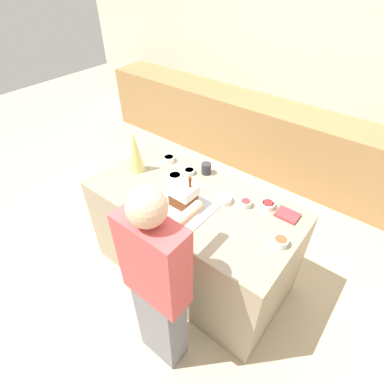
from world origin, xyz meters
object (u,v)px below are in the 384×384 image
(baking_tray, at_px, (183,204))
(candy_bowl_far_right, at_px, (175,177))
(candy_bowl_front_corner, at_px, (281,241))
(cookbook, at_px, (287,215))
(candy_bowl_near_tray_right, at_px, (246,203))
(candy_bowl_near_tray_left, at_px, (189,171))
(mug, at_px, (206,168))
(gingerbread_house, at_px, (183,195))
(candy_bowl_center_rear, at_px, (268,205))
(decorative_tree, at_px, (136,151))
(candy_bowl_behind_tray, at_px, (169,159))
(candy_bowl_far_left, at_px, (224,199))
(person, at_px, (158,287))

(baking_tray, xyz_separation_m, candy_bowl_far_right, (-0.27, 0.21, 0.02))
(candy_bowl_front_corner, height_order, cookbook, candy_bowl_front_corner)
(candy_bowl_far_right, distance_m, candy_bowl_near_tray_right, 0.65)
(candy_bowl_near_tray_left, bearing_deg, candy_bowl_front_corner, -14.25)
(candy_bowl_near_tray_left, relative_size, cookbook, 0.59)
(candy_bowl_near_tray_right, distance_m, mug, 0.52)
(candy_bowl_near_tray_left, relative_size, mug, 0.97)
(baking_tray, relative_size, candy_bowl_near_tray_left, 4.88)
(gingerbread_house, relative_size, mug, 2.68)
(candy_bowl_far_right, relative_size, mug, 1.17)
(candy_bowl_center_rear, bearing_deg, baking_tray, -143.32)
(decorative_tree, distance_m, candy_bowl_behind_tray, 0.34)
(candy_bowl_far_left, height_order, candy_bowl_behind_tray, candy_bowl_behind_tray)
(gingerbread_house, bearing_deg, candy_bowl_near_tray_left, 122.52)
(candy_bowl_center_rear, relative_size, mug, 1.11)
(candy_bowl_center_rear, bearing_deg, mug, 174.51)
(decorative_tree, xyz_separation_m, candy_bowl_front_corner, (1.38, -0.01, -0.16))
(decorative_tree, height_order, candy_bowl_far_left, decorative_tree)
(baking_tray, xyz_separation_m, cookbook, (0.68, 0.39, 0.01))
(gingerbread_house, height_order, mug, gingerbread_house)
(candy_bowl_near_tray_right, relative_size, cookbook, 0.56)
(candy_bowl_front_corner, xyz_separation_m, cookbook, (-0.08, 0.29, -0.02))
(gingerbread_house, distance_m, mug, 0.46)
(baking_tray, distance_m, gingerbread_house, 0.10)
(gingerbread_house, xyz_separation_m, decorative_tree, (-0.62, 0.11, 0.09))
(candy_bowl_far_left, relative_size, person, 0.08)
(candy_bowl_far_right, xyz_separation_m, candy_bowl_near_tray_right, (0.65, 0.08, 0.00))
(decorative_tree, height_order, candy_bowl_near_tray_left, decorative_tree)
(mug, bearing_deg, candy_bowl_front_corner, -21.61)
(candy_bowl_near_tray_left, bearing_deg, candy_bowl_near_tray_right, -5.66)
(mug, xyz_separation_m, person, (0.41, -1.05, -0.14))
(candy_bowl_center_rear, bearing_deg, candy_bowl_far_right, -167.38)
(baking_tray, relative_size, cookbook, 2.86)
(candy_bowl_near_tray_left, relative_size, candy_bowl_behind_tray, 0.93)
(person, bearing_deg, candy_bowl_behind_tray, 128.62)
(candy_bowl_near_tray_right, bearing_deg, gingerbread_house, -142.35)
(decorative_tree, relative_size, candy_bowl_far_right, 3.28)
(candy_bowl_front_corner, height_order, candy_bowl_near_tray_left, candy_bowl_front_corner)
(candy_bowl_near_tray_right, xyz_separation_m, mug, (-0.49, 0.15, 0.02))
(gingerbread_house, relative_size, decorative_tree, 0.70)
(baking_tray, xyz_separation_m, candy_bowl_center_rear, (0.52, 0.39, 0.02))
(cookbook, height_order, mug, mug)
(candy_bowl_behind_tray, bearing_deg, candy_bowl_far_left, -12.08)
(candy_bowl_far_right, height_order, candy_bowl_center_rear, candy_bowl_far_right)
(decorative_tree, bearing_deg, candy_bowl_near_tray_right, 10.19)
(baking_tray, height_order, candy_bowl_far_right, candy_bowl_far_right)
(candy_bowl_center_rear, height_order, candy_bowl_behind_tray, candy_bowl_behind_tray)
(decorative_tree, distance_m, person, 1.20)
(candy_bowl_far_left, distance_m, cookbook, 0.49)
(candy_bowl_behind_tray, bearing_deg, candy_bowl_near_tray_right, -6.01)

